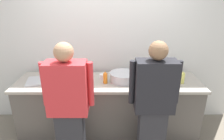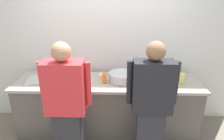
% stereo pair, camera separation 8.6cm
% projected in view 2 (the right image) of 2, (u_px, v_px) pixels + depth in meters
% --- Properties ---
extents(wall_back, '(4.32, 0.10, 2.86)m').
position_uv_depth(wall_back, '(109.00, 39.00, 3.20)').
color(wall_back, silver).
rests_on(wall_back, ground).
extents(prep_counter, '(2.75, 0.74, 0.90)m').
position_uv_depth(prep_counter, '(108.00, 106.00, 3.09)').
color(prep_counter, '#56514C').
rests_on(prep_counter, ground).
extents(chef_near_left, '(0.60, 0.24, 1.65)m').
position_uv_depth(chef_near_left, '(66.00, 106.00, 2.31)').
color(chef_near_left, '#2D2D33').
rests_on(chef_near_left, ground).
extents(chef_center, '(0.60, 0.24, 1.65)m').
position_uv_depth(chef_center, '(151.00, 105.00, 2.33)').
color(chef_center, '#2D2D33').
rests_on(chef_center, ground).
extents(plate_stack_front, '(0.19, 0.19, 0.10)m').
position_uv_depth(plate_stack_front, '(149.00, 80.00, 2.84)').
color(plate_stack_front, white).
rests_on(plate_stack_front, prep_counter).
extents(mixing_bowl_steel, '(0.40, 0.40, 0.13)m').
position_uv_depth(mixing_bowl_steel, '(122.00, 77.00, 2.89)').
color(mixing_bowl_steel, '#B7BABF').
rests_on(mixing_bowl_steel, prep_counter).
extents(sheet_tray, '(0.60, 0.45, 0.02)m').
position_uv_depth(sheet_tray, '(46.00, 79.00, 2.94)').
color(sheet_tray, '#B7BABF').
rests_on(sheet_tray, prep_counter).
extents(squeeze_bottle_primary, '(0.06, 0.06, 0.19)m').
position_uv_depth(squeeze_bottle_primary, '(104.00, 77.00, 2.82)').
color(squeeze_bottle_primary, orange).
rests_on(squeeze_bottle_primary, prep_counter).
extents(squeeze_bottle_secondary, '(0.06, 0.06, 0.19)m').
position_uv_depth(squeeze_bottle_secondary, '(182.00, 78.00, 2.78)').
color(squeeze_bottle_secondary, '#E5E066').
rests_on(squeeze_bottle_secondary, prep_counter).
extents(squeeze_bottle_spare, '(0.06, 0.06, 0.21)m').
position_uv_depth(squeeze_bottle_spare, '(146.00, 69.00, 3.09)').
color(squeeze_bottle_spare, orange).
rests_on(squeeze_bottle_spare, prep_counter).
extents(ramekin_yellow_sauce, '(0.10, 0.10, 0.04)m').
position_uv_depth(ramekin_yellow_sauce, '(161.00, 82.00, 2.81)').
color(ramekin_yellow_sauce, white).
rests_on(ramekin_yellow_sauce, prep_counter).
extents(ramekin_orange_sauce, '(0.11, 0.11, 0.04)m').
position_uv_depth(ramekin_orange_sauce, '(168.00, 78.00, 2.96)').
color(ramekin_orange_sauce, white).
rests_on(ramekin_orange_sauce, prep_counter).
extents(ramekin_red_sauce, '(0.08, 0.08, 0.04)m').
position_uv_depth(ramekin_red_sauce, '(182.00, 78.00, 2.97)').
color(ramekin_red_sauce, white).
rests_on(ramekin_red_sauce, prep_counter).
extents(deli_cup, '(0.09, 0.09, 0.08)m').
position_uv_depth(deli_cup, '(102.00, 77.00, 2.97)').
color(deli_cup, white).
rests_on(deli_cup, prep_counter).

